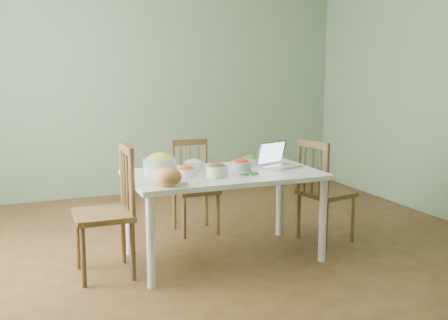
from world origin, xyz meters
name	(u,v)px	position (x,y,z in m)	size (l,w,h in m)	color
floor	(224,258)	(0.00, 0.00, 0.00)	(5.00, 5.00, 0.00)	#402312
wall_back	(147,83)	(0.00, 2.50, 1.35)	(5.00, 0.00, 2.70)	slate
dining_table	(224,215)	(0.01, 0.01, 0.36)	(1.52, 0.85, 0.71)	white
chair_far	(196,188)	(0.01, 0.74, 0.43)	(0.38, 0.36, 0.86)	#3F2811
chair_left	(103,212)	(-0.95, 0.01, 0.49)	(0.43, 0.41, 0.98)	#3F2811
chair_right	(326,190)	(1.02, 0.09, 0.46)	(0.40, 0.39, 0.92)	#3F2811
bread_boule	(167,177)	(-0.55, -0.30, 0.78)	(0.21, 0.21, 0.14)	#BB7B3C
butter_stick	(180,184)	(-0.47, -0.33, 0.73)	(0.11, 0.03, 0.03)	white
bowl_squash	(160,163)	(-0.47, 0.19, 0.79)	(0.26, 0.26, 0.15)	gold
bowl_carrot	(186,172)	(-0.33, -0.05, 0.75)	(0.15, 0.15, 0.08)	red
bowl_onion	(194,165)	(-0.19, 0.18, 0.76)	(0.17, 0.17, 0.09)	beige
bowl_mushroom	(217,170)	(-0.11, -0.13, 0.77)	(0.16, 0.16, 0.11)	#472B11
bowl_redpep	(241,165)	(0.16, 0.02, 0.76)	(0.16, 0.16, 0.10)	red
bowl_broccoli	(251,161)	(0.32, 0.18, 0.76)	(0.15, 0.15, 0.09)	#2B6024
flatbread	(247,162)	(0.34, 0.32, 0.72)	(0.21, 0.21, 0.02)	#D5B976
basil_bunch	(248,173)	(0.16, -0.13, 0.72)	(0.19, 0.19, 0.02)	#15570B
laptop	(283,156)	(0.53, 0.01, 0.82)	(0.30, 0.26, 0.21)	#B7B7BF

